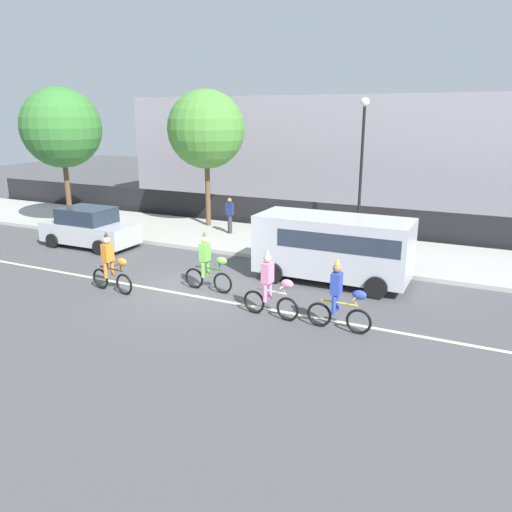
# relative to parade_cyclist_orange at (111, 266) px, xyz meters

# --- Properties ---
(ground_plane) EXTENTS (80.00, 80.00, 0.00)m
(ground_plane) POSITION_rel_parade_cyclist_orange_xyz_m (2.16, 1.26, -0.84)
(ground_plane) COLOR #4C4C4F
(road_centre_line) EXTENTS (36.00, 0.14, 0.01)m
(road_centre_line) POSITION_rel_parade_cyclist_orange_xyz_m (2.16, 0.76, -0.84)
(road_centre_line) COLOR beige
(road_centre_line) RESTS_ON ground
(sidewalk_curb) EXTENTS (60.00, 5.00, 0.15)m
(sidewalk_curb) POSITION_rel_parade_cyclist_orange_xyz_m (2.16, 7.76, -0.77)
(sidewalk_curb) COLOR #ADAAA3
(sidewalk_curb) RESTS_ON ground
(fence_line) EXTENTS (40.00, 0.08, 1.40)m
(fence_line) POSITION_rel_parade_cyclist_orange_xyz_m (2.16, 10.66, -0.14)
(fence_line) COLOR black
(fence_line) RESTS_ON ground
(building_backdrop) EXTENTS (28.00, 8.00, 6.37)m
(building_backdrop) POSITION_rel_parade_cyclist_orange_xyz_m (3.02, 19.26, 2.35)
(building_backdrop) COLOR #99939E
(building_backdrop) RESTS_ON ground
(parade_cyclist_orange) EXTENTS (1.72, 0.50, 1.92)m
(parade_cyclist_orange) POSITION_rel_parade_cyclist_orange_xyz_m (0.00, 0.00, 0.00)
(parade_cyclist_orange) COLOR black
(parade_cyclist_orange) RESTS_ON ground
(parade_cyclist_lime) EXTENTS (1.72, 0.50, 1.92)m
(parade_cyclist_lime) POSITION_rel_parade_cyclist_orange_xyz_m (2.68, 1.37, 0.00)
(parade_cyclist_lime) COLOR black
(parade_cyclist_lime) RESTS_ON ground
(parade_cyclist_pink) EXTENTS (1.72, 0.50, 1.92)m
(parade_cyclist_pink) POSITION_rel_parade_cyclist_orange_xyz_m (5.30, 0.29, 0.00)
(parade_cyclist_pink) COLOR black
(parade_cyclist_pink) RESTS_ON ground
(parade_cyclist_cobalt) EXTENTS (1.72, 0.50, 1.92)m
(parade_cyclist_cobalt) POSITION_rel_parade_cyclist_orange_xyz_m (7.24, 0.25, 0.00)
(parade_cyclist_cobalt) COLOR black
(parade_cyclist_cobalt) RESTS_ON ground
(parked_van_silver) EXTENTS (5.00, 2.22, 2.18)m
(parked_van_silver) POSITION_rel_parade_cyclist_orange_xyz_m (5.96, 3.96, 0.44)
(parked_van_silver) COLOR silver
(parked_van_silver) RESTS_ON ground
(parked_car_silver) EXTENTS (4.10, 1.92, 1.64)m
(parked_car_silver) POSITION_rel_parade_cyclist_orange_xyz_m (-4.66, 3.97, -0.06)
(parked_car_silver) COLOR #B7BABF
(parked_car_silver) RESTS_ON ground
(street_lamp_post) EXTENTS (0.36, 0.36, 5.86)m
(street_lamp_post) POSITION_rel_parade_cyclist_orange_xyz_m (5.45, 8.97, 3.15)
(street_lamp_post) COLOR black
(street_lamp_post) RESTS_ON sidewalk_curb
(street_tree_near_lamp) EXTENTS (3.61, 3.61, 6.35)m
(street_tree_near_lamp) POSITION_rel_parade_cyclist_orange_xyz_m (-1.93, 9.08, 3.84)
(street_tree_near_lamp) COLOR brown
(street_tree_near_lamp) RESTS_ON sidewalk_curb
(street_tree_far_corner) EXTENTS (3.66, 3.66, 6.44)m
(street_tree_far_corner) POSITION_rel_parade_cyclist_orange_xyz_m (-7.97, 6.17, 3.91)
(street_tree_far_corner) COLOR brown
(street_tree_far_corner) RESTS_ON sidewalk_curb
(pedestrian_onlooker) EXTENTS (0.32, 0.20, 1.62)m
(pedestrian_onlooker) POSITION_rel_parade_cyclist_orange_xyz_m (-0.17, 8.02, 0.17)
(pedestrian_onlooker) COLOR #33333D
(pedestrian_onlooker) RESTS_ON sidewalk_curb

